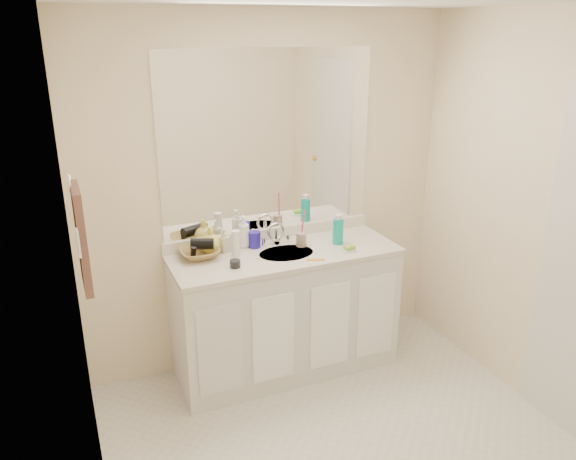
# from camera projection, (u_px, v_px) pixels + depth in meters

# --- Properties ---
(wall_back) EXTENTS (2.60, 0.02, 2.40)m
(wall_back) POSITION_uv_depth(u_px,v_px,m) (269.00, 195.00, 3.83)
(wall_back) COLOR #FBE9C4
(wall_back) RESTS_ON floor
(wall_left) EXTENTS (0.02, 2.60, 2.40)m
(wall_left) POSITION_uv_depth(u_px,v_px,m) (84.00, 315.00, 2.23)
(wall_left) COLOR #FBE9C4
(wall_left) RESTS_ON floor
(wall_right) EXTENTS (0.02, 2.60, 2.40)m
(wall_right) POSITION_uv_depth(u_px,v_px,m) (565.00, 228.00, 3.19)
(wall_right) COLOR #FBE9C4
(wall_right) RESTS_ON floor
(vanity_cabinet) EXTENTS (1.50, 0.55, 0.85)m
(vanity_cabinet) POSITION_uv_depth(u_px,v_px,m) (285.00, 313.00, 3.86)
(vanity_cabinet) COLOR silver
(vanity_cabinet) RESTS_ON floor
(countertop) EXTENTS (1.52, 0.57, 0.03)m
(countertop) POSITION_uv_depth(u_px,v_px,m) (285.00, 254.00, 3.71)
(countertop) COLOR silver
(countertop) RESTS_ON vanity_cabinet
(backsplash) EXTENTS (1.52, 0.03, 0.08)m
(backsplash) POSITION_uv_depth(u_px,v_px,m) (271.00, 234.00, 3.92)
(backsplash) COLOR white
(backsplash) RESTS_ON countertop
(sink_basin) EXTENTS (0.37, 0.37, 0.02)m
(sink_basin) POSITION_uv_depth(u_px,v_px,m) (286.00, 255.00, 3.69)
(sink_basin) COLOR beige
(sink_basin) RESTS_ON countertop
(faucet) EXTENTS (0.02, 0.02, 0.11)m
(faucet) POSITION_uv_depth(u_px,v_px,m) (276.00, 236.00, 3.82)
(faucet) COLOR silver
(faucet) RESTS_ON countertop
(mirror) EXTENTS (1.48, 0.01, 1.20)m
(mirror) POSITION_uv_depth(u_px,v_px,m) (269.00, 142.00, 3.71)
(mirror) COLOR white
(mirror) RESTS_ON wall_back
(blue_mug) EXTENTS (0.08, 0.08, 0.11)m
(blue_mug) POSITION_uv_depth(u_px,v_px,m) (255.00, 239.00, 3.76)
(blue_mug) COLOR #2217A1
(blue_mug) RESTS_ON countertop
(tan_cup) EXTENTS (0.08, 0.08, 0.09)m
(tan_cup) POSITION_uv_depth(u_px,v_px,m) (301.00, 239.00, 3.79)
(tan_cup) COLOR tan
(tan_cup) RESTS_ON countertop
(toothbrush) EXTENTS (0.02, 0.04, 0.22)m
(toothbrush) POSITION_uv_depth(u_px,v_px,m) (303.00, 225.00, 3.76)
(toothbrush) COLOR #E33B7A
(toothbrush) RESTS_ON tan_cup
(mouthwash_bottle) EXTENTS (0.08, 0.08, 0.17)m
(mouthwash_bottle) POSITION_uv_depth(u_px,v_px,m) (338.00, 231.00, 3.82)
(mouthwash_bottle) COLOR #0EA997
(mouthwash_bottle) RESTS_ON countertop
(soap_dish) EXTENTS (0.10, 0.08, 0.01)m
(soap_dish) POSITION_uv_depth(u_px,v_px,m) (349.00, 250.00, 3.72)
(soap_dish) COLOR white
(soap_dish) RESTS_ON countertop
(green_soap) EXTENTS (0.08, 0.06, 0.02)m
(green_soap) POSITION_uv_depth(u_px,v_px,m) (349.00, 247.00, 3.71)
(green_soap) COLOR #7AB82D
(green_soap) RESTS_ON soap_dish
(orange_comb) EXTENTS (0.12, 0.06, 0.00)m
(orange_comb) POSITION_uv_depth(u_px,v_px,m) (316.00, 260.00, 3.57)
(orange_comb) COLOR orange
(orange_comb) RESTS_ON countertop
(dark_jar) EXTENTS (0.09, 0.09, 0.05)m
(dark_jar) POSITION_uv_depth(u_px,v_px,m) (235.00, 264.00, 3.46)
(dark_jar) COLOR black
(dark_jar) RESTS_ON countertop
(extra_white_bottle) EXTENTS (0.07, 0.07, 0.17)m
(extra_white_bottle) POSITION_uv_depth(u_px,v_px,m) (236.00, 243.00, 3.62)
(extra_white_bottle) COLOR white
(extra_white_bottle) RESTS_ON countertop
(soap_bottle_white) EXTENTS (0.09, 0.09, 0.22)m
(soap_bottle_white) POSITION_uv_depth(u_px,v_px,m) (244.00, 231.00, 3.76)
(soap_bottle_white) COLOR white
(soap_bottle_white) RESTS_ON countertop
(soap_bottle_cream) EXTENTS (0.09, 0.09, 0.15)m
(soap_bottle_cream) POSITION_uv_depth(u_px,v_px,m) (224.00, 240.00, 3.69)
(soap_bottle_cream) COLOR beige
(soap_bottle_cream) RESTS_ON countertop
(soap_bottle_yellow) EXTENTS (0.16, 0.16, 0.17)m
(soap_bottle_yellow) POSITION_uv_depth(u_px,v_px,m) (210.00, 240.00, 3.67)
(soap_bottle_yellow) COLOR #ECE05B
(soap_bottle_yellow) RESTS_ON countertop
(wicker_basket) EXTENTS (0.27, 0.27, 0.06)m
(wicker_basket) POSITION_uv_depth(u_px,v_px,m) (200.00, 253.00, 3.61)
(wicker_basket) COLOR olive
(wicker_basket) RESTS_ON countertop
(hair_dryer) EXTENTS (0.16, 0.12, 0.07)m
(hair_dryer) POSITION_uv_depth(u_px,v_px,m) (202.00, 244.00, 3.59)
(hair_dryer) COLOR black
(hair_dryer) RESTS_ON wicker_basket
(towel_ring) EXTENTS (0.01, 0.11, 0.11)m
(towel_ring) POSITION_uv_depth(u_px,v_px,m) (70.00, 182.00, 2.79)
(towel_ring) COLOR silver
(towel_ring) RESTS_ON wall_left
(hand_towel) EXTENTS (0.04, 0.32, 0.55)m
(hand_towel) POSITION_uv_depth(u_px,v_px,m) (81.00, 238.00, 2.90)
(hand_towel) COLOR #482E26
(hand_towel) RESTS_ON towel_ring
(switch_plate) EXTENTS (0.01, 0.08, 0.13)m
(switch_plate) POSITION_uv_depth(u_px,v_px,m) (78.00, 243.00, 2.70)
(switch_plate) COLOR silver
(switch_plate) RESTS_ON wall_left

